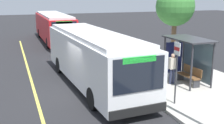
# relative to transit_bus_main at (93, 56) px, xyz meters

# --- Properties ---
(ground_plane) EXTENTS (120.00, 120.00, 0.00)m
(ground_plane) POSITION_rel_transit_bus_main_xyz_m (0.98, -1.01, -1.62)
(ground_plane) COLOR #232326
(sidewalk_curb) EXTENTS (44.00, 6.40, 0.15)m
(sidewalk_curb) POSITION_rel_transit_bus_main_xyz_m (0.98, 4.99, -1.54)
(sidewalk_curb) COLOR #B7B2A8
(sidewalk_curb) RESTS_ON ground_plane
(lane_stripe_center) EXTENTS (36.00, 0.14, 0.01)m
(lane_stripe_center) POSITION_rel_transit_bus_main_xyz_m (0.98, -3.21, -1.61)
(lane_stripe_center) COLOR #E0D64C
(lane_stripe_center) RESTS_ON ground_plane
(transit_bus_main) EXTENTS (10.72, 3.12, 2.95)m
(transit_bus_main) POSITION_rel_transit_bus_main_xyz_m (0.00, 0.00, 0.00)
(transit_bus_main) COLOR white
(transit_bus_main) RESTS_ON ground_plane
(transit_bus_second) EXTENTS (11.89, 2.65, 2.95)m
(transit_bus_second) POSITION_rel_transit_bus_main_xyz_m (-15.43, 0.27, 0.00)
(transit_bus_second) COLOR red
(transit_bus_second) RESTS_ON ground_plane
(bus_shelter) EXTENTS (2.90, 1.60, 2.48)m
(bus_shelter) POSITION_rel_transit_bus_main_xyz_m (1.65, 5.00, 0.30)
(bus_shelter) COLOR #333338
(bus_shelter) RESTS_ON sidewalk_curb
(waiting_bench) EXTENTS (1.60, 0.48, 0.95)m
(waiting_bench) POSITION_rel_transit_bus_main_xyz_m (2.12, 4.86, -0.98)
(waiting_bench) COLOR brown
(waiting_bench) RESTS_ON sidewalk_curb
(route_sign_post) EXTENTS (0.44, 0.08, 2.80)m
(route_sign_post) POSITION_rel_transit_bus_main_xyz_m (4.30, 2.52, 0.34)
(route_sign_post) COLOR #333338
(route_sign_post) RESTS_ON sidewalk_curb
(pedestrian_commuter) EXTENTS (0.24, 0.40, 1.69)m
(pedestrian_commuter) POSITION_rel_transit_bus_main_xyz_m (1.81, 3.95, -0.50)
(pedestrian_commuter) COLOR #282D47
(pedestrian_commuter) RESTS_ON sidewalk_curb
(street_tree_upstreet) EXTENTS (2.87, 2.87, 5.33)m
(street_tree_upstreet) POSITION_rel_transit_bus_main_xyz_m (-3.63, 7.45, 2.39)
(street_tree_upstreet) COLOR brown
(street_tree_upstreet) RESTS_ON sidewalk_curb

